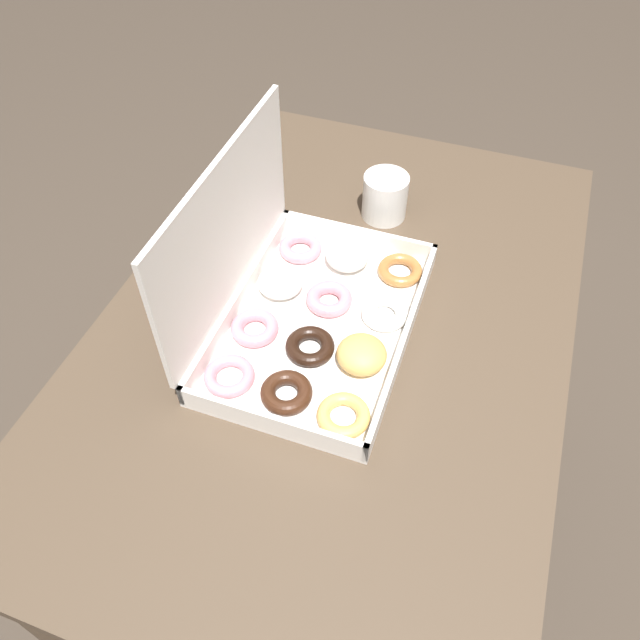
{
  "coord_description": "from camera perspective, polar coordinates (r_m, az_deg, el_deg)",
  "views": [
    {
      "loc": [
        -0.61,
        -0.19,
        1.47
      ],
      "look_at": [
        -0.03,
        0.02,
        0.76
      ],
      "focal_mm": 35.0,
      "sensor_mm": 36.0,
      "label": 1
    }
  ],
  "objects": [
    {
      "name": "donut_box",
      "position": [
        0.93,
        -1.65,
        1.86
      ],
      "size": [
        0.4,
        0.28,
        0.27
      ],
      "color": "white",
      "rests_on": "dining_table"
    },
    {
      "name": "coffee_mug",
      "position": [
        1.13,
        5.98,
        11.23
      ],
      "size": [
        0.08,
        0.08,
        0.08
      ],
      "color": "white",
      "rests_on": "dining_table"
    },
    {
      "name": "dining_table",
      "position": [
        1.06,
        1.42,
        -4.13
      ],
      "size": [
        1.06,
        0.7,
        0.74
      ],
      "color": "#4C3D2D",
      "rests_on": "ground_plane"
    },
    {
      "name": "ground_plane",
      "position": [
        1.61,
        0.99,
        -17.56
      ],
      "size": [
        8.0,
        8.0,
        0.0
      ],
      "primitive_type": "plane",
      "color": "#42382D"
    }
  ]
}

